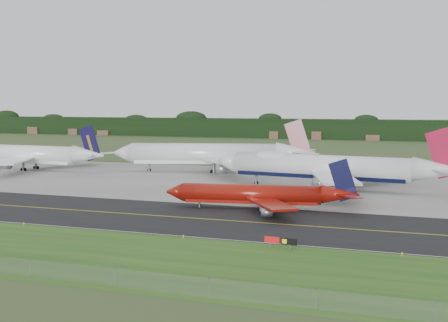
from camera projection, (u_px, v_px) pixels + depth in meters
ground at (214, 216)px, 120.67m from camera, size 600.00×600.00×0.00m
grass_verge at (125, 257)px, 87.97m from camera, size 400.00×30.00×0.01m
taxiway at (206, 219)px, 116.93m from camera, size 400.00×32.00×0.02m
apron at (282, 184)px, 168.33m from camera, size 400.00×78.00×0.01m
taxiway_centreline at (206, 219)px, 116.93m from camera, size 400.00×0.40×0.00m
taxiway_edge_line at (171, 235)px, 102.45m from camera, size 400.00×0.25×0.00m
perimeter_fence at (72, 273)px, 75.72m from camera, size 320.00×0.10×320.00m
horizon_treeline at (378, 131)px, 375.97m from camera, size 700.00×25.00×12.00m
jet_ba_747 at (328, 167)px, 157.66m from camera, size 64.63×53.14×16.25m
jet_red_737 at (262, 195)px, 127.72m from camera, size 39.74×32.01×10.76m
jet_navy_gold at (29, 155)px, 203.62m from camera, size 58.30×50.81×15.06m
jet_star_tail at (214, 154)px, 196.84m from camera, size 63.24×51.78×16.90m
taxiway_sign at (280, 241)px, 92.94m from camera, size 5.07×0.57×1.69m
edge_marker_left at (24, 223)px, 111.34m from camera, size 0.16×0.16×0.50m
edge_marker_center at (183, 236)px, 100.60m from camera, size 0.16×0.16×0.50m
edge_marker_right at (402, 254)px, 88.86m from camera, size 0.16×0.16×0.50m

